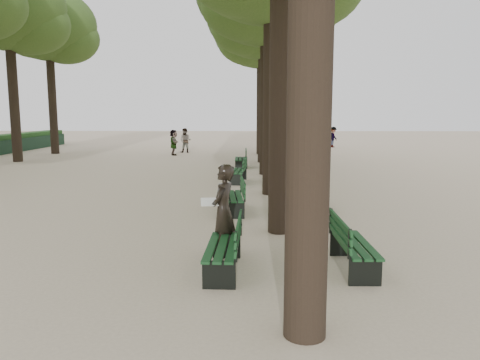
{
  "coord_description": "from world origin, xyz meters",
  "views": [
    {
      "loc": [
        0.82,
        -7.43,
        2.72
      ],
      "look_at": [
        0.6,
        3.0,
        1.2
      ],
      "focal_mm": 35.0,
      "sensor_mm": 36.0,
      "label": 1
    }
  ],
  "objects": [
    {
      "name": "tree_central_4",
      "position": [
        1.5,
        18.0,
        7.65
      ],
      "size": [
        6.0,
        6.0,
        9.95
      ],
      "color": "#33261C",
      "rests_on": "ground"
    },
    {
      "name": "pedestrian_b",
      "position": [
        7.26,
        28.92,
        0.79
      ],
      "size": [
        0.84,
        1.02,
        1.58
      ],
      "primitive_type": "imported",
      "rotation": [
        0.0,
        0.0,
        0.96
      ],
      "color": "#262628",
      "rests_on": "ground"
    },
    {
      "name": "bench_right_1",
      "position": [
        2.63,
        5.72,
        0.27
      ],
      "size": [
        0.65,
        1.82,
        0.92
      ],
      "color": "black",
      "rests_on": "ground"
    },
    {
      "name": "ground",
      "position": [
        0.0,
        0.0,
        0.0
      ],
      "size": [
        120.0,
        120.0,
        0.0
      ],
      "primitive_type": "plane",
      "color": "beige",
      "rests_on": "ground"
    },
    {
      "name": "pedestrian_e",
      "position": [
        -4.0,
        22.03,
        0.81
      ],
      "size": [
        0.65,
        1.53,
        1.61
      ],
      "primitive_type": "imported",
      "rotation": [
        0.0,
        0.0,
        1.8
      ],
      "color": "#262628",
      "rests_on": "ground"
    },
    {
      "name": "man_with_map",
      "position": [
        0.32,
        1.18,
        0.88
      ],
      "size": [
        0.71,
        0.78,
        1.76
      ],
      "color": "black",
      "rests_on": "ground"
    },
    {
      "name": "bench_right_3",
      "position": [
        2.63,
        15.62,
        0.27
      ],
      "size": [
        0.8,
        1.86,
        0.92
      ],
      "color": "black",
      "rests_on": "ground"
    },
    {
      "name": "bench_right_2",
      "position": [
        2.63,
        10.59,
        0.27
      ],
      "size": [
        0.62,
        1.81,
        0.92
      ],
      "color": "black",
      "rests_on": "ground"
    },
    {
      "name": "bench_left_2",
      "position": [
        0.37,
        10.58,
        0.27
      ],
      "size": [
        0.7,
        1.84,
        0.92
      ],
      "color": "black",
      "rests_on": "ground"
    },
    {
      "name": "tree_far_4",
      "position": [
        -12.0,
        18.0,
        8.14
      ],
      "size": [
        6.0,
        6.0,
        10.45
      ],
      "color": "#33261C",
      "rests_on": "ground"
    },
    {
      "name": "bench_right_0",
      "position": [
        2.63,
        0.46,
        0.27
      ],
      "size": [
        0.6,
        1.81,
        0.92
      ],
      "color": "black",
      "rests_on": "ground"
    },
    {
      "name": "tree_far_5",
      "position": [
        -12.0,
        23.0,
        8.14
      ],
      "size": [
        6.0,
        6.0,
        10.45
      ],
      "color": "#33261C",
      "rests_on": "ground"
    },
    {
      "name": "bench_left_0",
      "position": [
        0.37,
        0.27,
        0.27
      ],
      "size": [
        0.62,
        1.81,
        0.92
      ],
      "color": "black",
      "rests_on": "ground"
    },
    {
      "name": "bench_left_3",
      "position": [
        0.37,
        15.31,
        0.27
      ],
      "size": [
        0.6,
        1.81,
        0.92
      ],
      "color": "black",
      "rests_on": "ground"
    },
    {
      "name": "bench_left_1",
      "position": [
        0.37,
        5.08,
        0.27
      ],
      "size": [
        0.71,
        1.84,
        0.92
      ],
      "color": "black",
      "rests_on": "ground"
    },
    {
      "name": "pedestrian_a",
      "position": [
        -3.49,
        23.76,
        0.82
      ],
      "size": [
        0.85,
        0.52,
        1.64
      ],
      "primitive_type": "imported",
      "rotation": [
        0.0,
        0.0,
        6.03
      ],
      "color": "#262628",
      "rests_on": "ground"
    },
    {
      "name": "pedestrian_c",
      "position": [
        2.51,
        25.72,
        0.88
      ],
      "size": [
        0.63,
        1.09,
        1.76
      ],
      "primitive_type": "imported",
      "rotation": [
        0.0,
        0.0,
        1.85
      ],
      "color": "#262628",
      "rests_on": "ground"
    },
    {
      "name": "tree_central_5",
      "position": [
        1.5,
        23.0,
        7.65
      ],
      "size": [
        6.0,
        6.0,
        9.95
      ],
      "color": "#33261C",
      "rests_on": "ground"
    }
  ]
}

